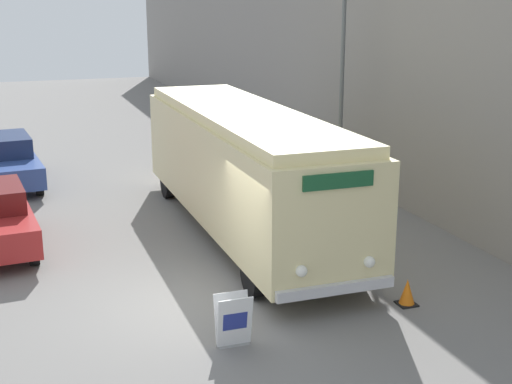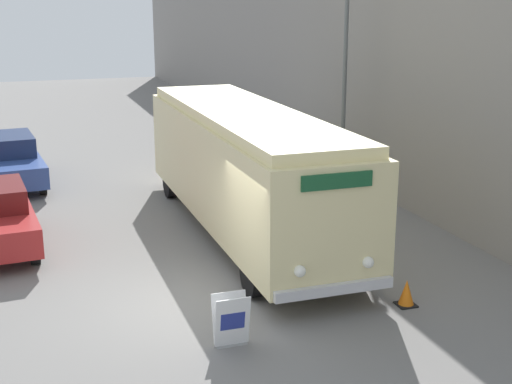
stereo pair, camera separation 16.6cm
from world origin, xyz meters
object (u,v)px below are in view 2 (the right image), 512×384
at_px(streetlamp, 345,58).
at_px(traffic_cone, 406,293).
at_px(vintage_bus, 245,165).
at_px(sign_board, 231,321).
at_px(parked_car_mid, 9,160).

relative_size(streetlamp, traffic_cone, 11.94).
bearing_deg(vintage_bus, sign_board, -110.31).
bearing_deg(traffic_cone, vintage_bus, 106.72).
distance_m(streetlamp, traffic_cone, 8.78).
xyz_separation_m(sign_board, parked_car_mid, (-3.42, 12.53, 0.34)).
height_order(sign_board, streetlamp, streetlamp).
height_order(parked_car_mid, traffic_cone, parked_car_mid).
height_order(vintage_bus, sign_board, vintage_bus).
bearing_deg(traffic_cone, sign_board, -173.07).
bearing_deg(parked_car_mid, vintage_bus, -56.48).
xyz_separation_m(sign_board, traffic_cone, (3.62, 0.44, -0.18)).
height_order(vintage_bus, streetlamp, streetlamp).
bearing_deg(parked_car_mid, sign_board, -79.65).
distance_m(vintage_bus, traffic_cone, 5.59).
bearing_deg(traffic_cone, parked_car_mid, 120.25).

